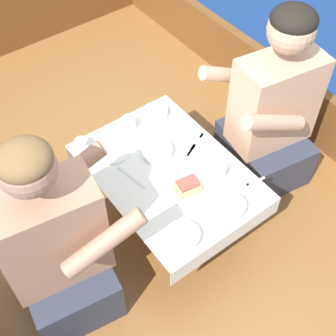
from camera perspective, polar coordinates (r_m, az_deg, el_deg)
ground_plane at (r=2.75m, az=-0.71°, el=-9.06°), size 60.00×60.00×0.00m
boat_deck at (r=2.61m, az=-0.74°, el=-7.13°), size 2.09×3.56×0.34m
gunwale_starboard at (r=2.84m, az=15.99°, el=7.38°), size 0.06×3.56×0.34m
bow_coaming at (r=3.51m, az=-18.77°, el=16.35°), size 1.97×0.06×0.40m
cockpit_table at (r=2.17m, az=-0.00°, el=-0.97°), size 0.60×0.84×0.37m
person_port at (r=1.93m, az=-13.36°, el=-9.44°), size 0.57×0.51×0.99m
person_starboard at (r=2.39m, az=12.43°, el=6.33°), size 0.57×0.51×1.01m
plate_sandwich at (r=2.07m, az=2.39°, el=-2.64°), size 0.18×0.18×0.01m
plate_bread at (r=2.23m, az=-6.82°, el=2.19°), size 0.18×0.18×0.01m
sandwich at (r=2.05m, az=2.42°, el=-2.18°), size 0.12×0.10×0.05m
bowl_port_near at (r=2.19m, az=-1.32°, el=2.09°), size 0.14×0.14×0.04m
bowl_starboard_near at (r=2.37m, az=-1.50°, el=6.86°), size 0.12×0.12×0.04m
bowl_center_far at (r=1.91m, az=1.84°, el=-8.28°), size 0.14×0.14×0.04m
bowl_port_far at (r=2.01m, az=7.53°, el=-4.65°), size 0.14×0.14×0.04m
coffee_cup_port at (r=2.12m, az=6.36°, el=-0.32°), size 0.09×0.06×0.05m
coffee_cup_starboard at (r=2.31m, az=-4.72°, el=5.56°), size 0.09×0.06×0.07m
tin_can at (r=2.25m, az=-10.51°, el=2.84°), size 0.07×0.07×0.05m
utensil_knife_port at (r=2.12m, az=-4.48°, el=-1.16°), size 0.04×0.17×0.00m
utensil_spoon_port at (r=2.11m, az=9.18°, el=-2.24°), size 0.17×0.04×0.01m
utensil_spoon_center at (r=2.16m, az=8.73°, el=-0.35°), size 0.07×0.17×0.01m
utensil_fork_starboard at (r=2.26m, az=3.53°, el=3.13°), size 0.16×0.08×0.00m
utensil_fork_port at (r=2.20m, az=2.55°, el=1.68°), size 0.16×0.10×0.00m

